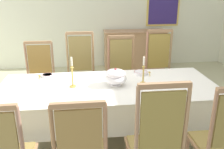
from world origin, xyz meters
TOP-DOWN VIEW (x-y plane):
  - ground at (0.00, 0.00)m, footprint 6.47×5.98m
  - back_wall at (0.00, 3.03)m, footprint 6.47×0.08m
  - dining_table at (0.00, -0.22)m, footprint 2.51×1.02m
  - tablecloth at (0.00, -0.22)m, footprint 2.53×1.04m
  - chair_north_a at (-0.94, 0.70)m, footprint 0.44×0.42m
  - chair_north_b at (-0.33, 0.71)m, footprint 0.44×0.42m
  - chair_south_c at (0.30, -1.14)m, footprint 0.44×0.42m
  - chair_north_c at (0.30, 0.70)m, footprint 0.44×0.42m
  - chair_south_d at (0.91, -1.13)m, footprint 0.44×0.42m
  - chair_north_d at (0.91, 0.71)m, footprint 0.44×0.42m
  - soup_tureen at (0.08, -0.22)m, footprint 0.26×0.26m
  - candlestick_west at (-0.41, -0.22)m, footprint 0.07×0.07m
  - candlestick_east at (0.41, -0.22)m, footprint 0.07×0.07m
  - bowl_near_left at (-0.74, 0.17)m, footprint 0.14×0.14m
  - bowl_near_right at (0.46, 0.12)m, footprint 0.18×0.18m
  - spoon_primary at (-0.85, 0.19)m, footprint 0.04×0.18m
  - spoon_secondary at (0.58, 0.14)m, footprint 0.05×0.18m
  - sideboard at (0.92, 2.71)m, footprint 1.44×0.48m

SIDE VIEW (x-z plane):
  - ground at x=0.00m, z-range -0.04..0.00m
  - sideboard at x=0.92m, z-range 0.00..0.91m
  - chair_north_a at x=-0.94m, z-range 0.02..1.12m
  - chair_south_d at x=0.91m, z-range 0.02..1.16m
  - chair_north_c at x=0.30m, z-range 0.01..1.17m
  - chair_south_c at x=0.30m, z-range 0.01..1.21m
  - chair_north_b at x=-0.33m, z-range 0.00..1.23m
  - chair_north_d at x=0.91m, z-range 0.00..1.24m
  - tablecloth at x=0.00m, z-range 0.50..0.86m
  - dining_table at x=0.00m, z-range 0.31..1.08m
  - spoon_primary at x=-0.85m, z-range 0.77..0.78m
  - spoon_secondary at x=0.58m, z-range 0.77..0.78m
  - bowl_near_left at x=-0.74m, z-range 0.78..0.81m
  - bowl_near_right at x=0.46m, z-range 0.78..0.82m
  - soup_tureen at x=0.08m, z-range 0.77..0.98m
  - candlestick_east at x=0.41m, z-range 0.74..1.07m
  - candlestick_west at x=-0.41m, z-range 0.74..1.09m
  - back_wall at x=0.00m, z-range 0.00..3.15m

